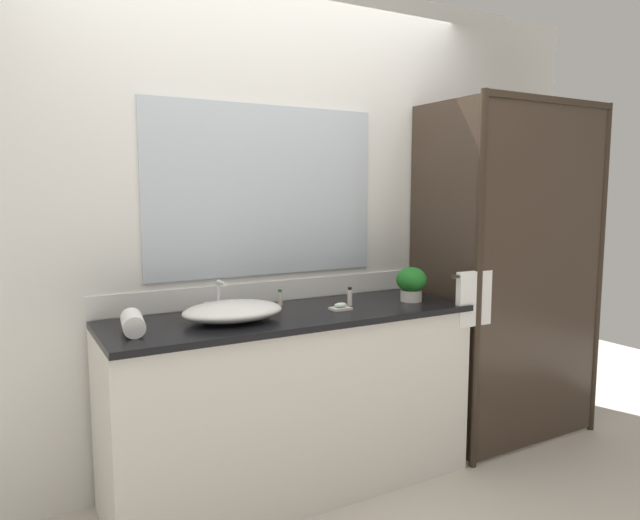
% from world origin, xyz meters
% --- Properties ---
extents(ground_plane, '(8.00, 8.00, 0.00)m').
position_xyz_m(ground_plane, '(0.00, 0.00, 0.00)').
color(ground_plane, beige).
extents(wall_back_with_mirror, '(4.40, 0.06, 2.60)m').
position_xyz_m(wall_back_with_mirror, '(0.00, 0.34, 1.30)').
color(wall_back_with_mirror, silver).
rests_on(wall_back_with_mirror, ground_plane).
extents(vanity_cabinet, '(1.80, 0.58, 0.90)m').
position_xyz_m(vanity_cabinet, '(0.00, 0.01, 0.45)').
color(vanity_cabinet, silver).
rests_on(vanity_cabinet, ground_plane).
extents(shower_enclosure, '(1.20, 0.59, 2.00)m').
position_xyz_m(shower_enclosure, '(1.28, -0.19, 1.02)').
color(shower_enclosure, '#2D2319').
rests_on(shower_enclosure, ground_plane).
extents(sink_basin, '(0.47, 0.34, 0.09)m').
position_xyz_m(sink_basin, '(-0.31, -0.01, 0.94)').
color(sink_basin, white).
rests_on(sink_basin, vanity_cabinet).
extents(faucet, '(0.17, 0.12, 0.16)m').
position_xyz_m(faucet, '(-0.31, 0.18, 0.95)').
color(faucet, silver).
rests_on(faucet, vanity_cabinet).
extents(potted_plant, '(0.16, 0.16, 0.18)m').
position_xyz_m(potted_plant, '(0.69, -0.04, 1.00)').
color(potted_plant, beige).
rests_on(potted_plant, vanity_cabinet).
extents(soap_dish, '(0.10, 0.07, 0.04)m').
position_xyz_m(soap_dish, '(0.24, -0.05, 0.91)').
color(soap_dish, silver).
rests_on(soap_dish, vanity_cabinet).
extents(amenity_bottle_lotion, '(0.02, 0.02, 0.10)m').
position_xyz_m(amenity_bottle_lotion, '(0.34, 0.02, 0.95)').
color(amenity_bottle_lotion, silver).
rests_on(amenity_bottle_lotion, vanity_cabinet).
extents(amenity_bottle_body_wash, '(0.03, 0.03, 0.08)m').
position_xyz_m(amenity_bottle_body_wash, '(0.03, 0.20, 0.94)').
color(amenity_bottle_body_wash, silver).
rests_on(amenity_bottle_body_wash, vanity_cabinet).
extents(rolled_towel_near_edge, '(0.12, 0.22, 0.09)m').
position_xyz_m(rolled_towel_near_edge, '(-0.76, -0.03, 0.95)').
color(rolled_towel_near_edge, white).
rests_on(rolled_towel_near_edge, vanity_cabinet).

